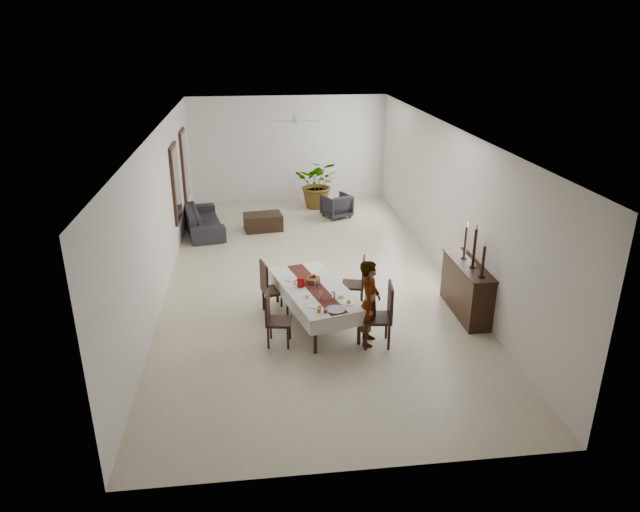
# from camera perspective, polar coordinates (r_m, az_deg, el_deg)

# --- Properties ---
(floor) EXTENTS (6.00, 12.00, 0.00)m
(floor) POSITION_cam_1_polar(r_m,az_deg,el_deg) (12.55, -1.17, -1.93)
(floor) COLOR beige
(floor) RESTS_ON ground
(ceiling) EXTENTS (6.00, 12.00, 0.02)m
(ceiling) POSITION_cam_1_polar(r_m,az_deg,el_deg) (11.64, -1.29, 12.65)
(ceiling) COLOR white
(ceiling) RESTS_ON wall_back
(wall_back) EXTENTS (6.00, 0.02, 3.20)m
(wall_back) POSITION_cam_1_polar(r_m,az_deg,el_deg) (17.81, -3.19, 10.62)
(wall_back) COLOR silver
(wall_back) RESTS_ON floor
(wall_front) EXTENTS (6.00, 0.02, 3.20)m
(wall_front) POSITION_cam_1_polar(r_m,az_deg,el_deg) (6.54, 4.11, -10.18)
(wall_front) COLOR silver
(wall_front) RESTS_ON floor
(wall_left) EXTENTS (0.02, 12.00, 3.20)m
(wall_left) POSITION_cam_1_polar(r_m,az_deg,el_deg) (12.09, -15.56, 4.41)
(wall_left) COLOR silver
(wall_left) RESTS_ON floor
(wall_right) EXTENTS (0.02, 12.00, 3.20)m
(wall_right) POSITION_cam_1_polar(r_m,az_deg,el_deg) (12.63, 12.50, 5.43)
(wall_right) COLOR silver
(wall_right) RESTS_ON floor
(dining_table_top) EXTENTS (1.43, 2.34, 0.05)m
(dining_table_top) POSITION_cam_1_polar(r_m,az_deg,el_deg) (10.35, -0.49, -3.33)
(dining_table_top) COLOR black
(dining_table_top) RESTS_ON table_leg_fl
(table_leg_fl) EXTENTS (0.08, 0.08, 0.64)m
(table_leg_fl) POSITION_cam_1_polar(r_m,az_deg,el_deg) (9.52, -0.47, -8.03)
(table_leg_fl) COLOR black
(table_leg_fl) RESTS_ON floor
(table_leg_fr) EXTENTS (0.08, 0.08, 0.64)m
(table_leg_fr) POSITION_cam_1_polar(r_m,az_deg,el_deg) (9.80, 3.92, -7.16)
(table_leg_fr) COLOR black
(table_leg_fr) RESTS_ON floor
(table_leg_bl) EXTENTS (0.08, 0.08, 0.64)m
(table_leg_bl) POSITION_cam_1_polar(r_m,az_deg,el_deg) (11.26, -4.29, -3.13)
(table_leg_bl) COLOR black
(table_leg_bl) RESTS_ON floor
(table_leg_br) EXTENTS (0.08, 0.08, 0.64)m
(table_leg_br) POSITION_cam_1_polar(r_m,az_deg,el_deg) (11.49, -0.50, -2.52)
(table_leg_br) COLOR black
(table_leg_br) RESTS_ON floor
(tablecloth_top) EXTENTS (1.63, 2.54, 0.01)m
(tablecloth_top) POSITION_cam_1_polar(r_m,az_deg,el_deg) (10.33, -0.49, -3.20)
(tablecloth_top) COLOR silver
(tablecloth_top) RESTS_ON dining_table_top
(tablecloth_drape_left) EXTENTS (0.61, 2.27, 0.27)m
(tablecloth_drape_left) POSITION_cam_1_polar(r_m,az_deg,el_deg) (10.23, -3.27, -4.33)
(tablecloth_drape_left) COLOR white
(tablecloth_drape_left) RESTS_ON dining_table_top
(tablecloth_drape_right) EXTENTS (0.61, 2.27, 0.27)m
(tablecloth_drape_right) POSITION_cam_1_polar(r_m,az_deg,el_deg) (10.57, 2.20, -3.39)
(tablecloth_drape_right) COLOR white
(tablecloth_drape_right) RESTS_ON dining_table_top
(tablecloth_drape_near) EXTENTS (1.04, 0.28, 0.27)m
(tablecloth_drape_near) POSITION_cam_1_polar(r_m,az_deg,el_deg) (9.43, 2.09, -6.71)
(tablecloth_drape_near) COLOR silver
(tablecloth_drape_near) RESTS_ON dining_table_top
(tablecloth_drape_far) EXTENTS (1.04, 0.28, 0.27)m
(tablecloth_drape_far) POSITION_cam_1_polar(r_m,az_deg,el_deg) (11.39, -2.61, -1.48)
(tablecloth_drape_far) COLOR white
(tablecloth_drape_far) RESTS_ON dining_table_top
(table_runner) EXTENTS (0.89, 2.27, 0.00)m
(table_runner) POSITION_cam_1_polar(r_m,az_deg,el_deg) (10.33, -0.49, -3.16)
(table_runner) COLOR maroon
(table_runner) RESTS_ON tablecloth_top
(red_pitcher) EXTENTS (0.17, 0.17, 0.18)m
(red_pitcher) POSITION_cam_1_polar(r_m,az_deg,el_deg) (10.34, -1.94, -2.61)
(red_pitcher) COLOR #9A0C0B
(red_pitcher) RESTS_ON tablecloth_top
(pitcher_handle) EXTENTS (0.11, 0.05, 0.11)m
(pitcher_handle) POSITION_cam_1_polar(r_m,az_deg,el_deg) (10.31, -2.34, -2.68)
(pitcher_handle) COLOR maroon
(pitcher_handle) RESTS_ON red_pitcher
(wine_glass_near) EXTENTS (0.06, 0.06, 0.15)m
(wine_glass_near) POSITION_cam_1_polar(r_m,az_deg,el_deg) (9.84, 1.34, -4.01)
(wine_glass_near) COLOR silver
(wine_glass_near) RESTS_ON tablecloth_top
(wine_glass_mid) EXTENTS (0.06, 0.06, 0.15)m
(wine_glass_mid) POSITION_cam_1_polar(r_m,az_deg,el_deg) (9.85, 0.06, -3.99)
(wine_glass_mid) COLOR white
(wine_glass_mid) RESTS_ON tablecloth_top
(wine_glass_far) EXTENTS (0.06, 0.06, 0.15)m
(wine_glass_far) POSITION_cam_1_polar(r_m,az_deg,el_deg) (10.35, -0.35, -2.65)
(wine_glass_far) COLOR white
(wine_glass_far) RESTS_ON tablecloth_top
(teacup_right) EXTENTS (0.08, 0.08, 0.05)m
(teacup_right) POSITION_cam_1_polar(r_m,az_deg,el_deg) (9.96, 2.11, -4.01)
(teacup_right) COLOR silver
(teacup_right) RESTS_ON saucer_right
(saucer_right) EXTENTS (0.14, 0.14, 0.01)m
(saucer_right) POSITION_cam_1_polar(r_m,az_deg,el_deg) (9.97, 2.10, -4.13)
(saucer_right) COLOR silver
(saucer_right) RESTS_ON tablecloth_top
(teacup_left) EXTENTS (0.08, 0.08, 0.05)m
(teacup_left) POSITION_cam_1_polar(r_m,az_deg,el_deg) (9.96, -1.29, -3.99)
(teacup_left) COLOR white
(teacup_left) RESTS_ON saucer_left
(saucer_left) EXTENTS (0.14, 0.14, 0.01)m
(saucer_left) POSITION_cam_1_polar(r_m,az_deg,el_deg) (9.97, -1.29, -4.10)
(saucer_left) COLOR white
(saucer_left) RESTS_ON tablecloth_top
(plate_near_right) EXTENTS (0.22, 0.22, 0.01)m
(plate_near_right) POSITION_cam_1_polar(r_m,az_deg,el_deg) (9.76, 2.89, -4.74)
(plate_near_right) COLOR white
(plate_near_right) RESTS_ON tablecloth_top
(bread_near_right) EXTENTS (0.08, 0.08, 0.08)m
(bread_near_right) POSITION_cam_1_polar(r_m,az_deg,el_deg) (9.75, 2.90, -4.61)
(bread_near_right) COLOR tan
(bread_near_right) RESTS_ON plate_near_right
(plate_near_left) EXTENTS (0.22, 0.22, 0.01)m
(plate_near_left) POSITION_cam_1_polar(r_m,az_deg,el_deg) (9.67, -0.54, -4.97)
(plate_near_left) COLOR silver
(plate_near_left) RESTS_ON tablecloth_top
(plate_far_left) EXTENTS (0.22, 0.22, 0.01)m
(plate_far_left) POSITION_cam_1_polar(r_m,az_deg,el_deg) (10.67, -2.92, -2.32)
(plate_far_left) COLOR silver
(plate_far_left) RESTS_ON tablecloth_top
(serving_tray) EXTENTS (0.33, 0.33, 0.02)m
(serving_tray) POSITION_cam_1_polar(r_m,az_deg,el_deg) (9.54, 1.59, -5.37)
(serving_tray) COLOR #46474C
(serving_tray) RESTS_ON tablecloth_top
(jam_jar_a) EXTENTS (0.06, 0.06, 0.07)m
(jam_jar_a) POSITION_cam_1_polar(r_m,az_deg,el_deg) (9.43, 0.53, -5.51)
(jam_jar_a) COLOR maroon
(jam_jar_a) RESTS_ON tablecloth_top
(jam_jar_b) EXTENTS (0.06, 0.06, 0.07)m
(jam_jar_b) POSITION_cam_1_polar(r_m,az_deg,el_deg) (9.45, -0.10, -5.47)
(jam_jar_b) COLOR #9A5416
(jam_jar_b) RESTS_ON tablecloth_top
(jam_jar_c) EXTENTS (0.06, 0.06, 0.07)m
(jam_jar_c) POSITION_cam_1_polar(r_m,az_deg,el_deg) (9.54, -0.05, -5.19)
(jam_jar_c) COLOR #9B5E16
(jam_jar_c) RESTS_ON tablecloth_top
(fruit_basket) EXTENTS (0.27, 0.27, 0.09)m
(fruit_basket) POSITION_cam_1_polar(r_m,az_deg,el_deg) (10.52, -0.71, -2.42)
(fruit_basket) COLOR brown
(fruit_basket) RESTS_ON tablecloth_top
(fruit_red) EXTENTS (0.08, 0.08, 0.08)m
(fruit_red) POSITION_cam_1_polar(r_m,az_deg,el_deg) (10.52, -0.61, -2.02)
(fruit_red) COLOR maroon
(fruit_red) RESTS_ON fruit_basket
(fruit_green) EXTENTS (0.07, 0.07, 0.07)m
(fruit_green) POSITION_cam_1_polar(r_m,az_deg,el_deg) (10.50, -0.95, -2.06)
(fruit_green) COLOR #4F7824
(fruit_green) RESTS_ON fruit_basket
(chair_right_near_seat) EXTENTS (0.52, 0.52, 0.05)m
(chair_right_near_seat) POSITION_cam_1_polar(r_m,az_deg,el_deg) (9.75, 5.71, -6.21)
(chair_right_near_seat) COLOR black
(chair_right_near_seat) RESTS_ON chair_right_near_leg_fl
(chair_right_near_leg_fl) EXTENTS (0.05, 0.05, 0.47)m
(chair_right_near_leg_fl) POSITION_cam_1_polar(r_m,az_deg,el_deg) (9.73, 6.90, -8.09)
(chair_right_near_leg_fl) COLOR black
(chair_right_near_leg_fl) RESTS_ON floor
(chair_right_near_leg_fr) EXTENTS (0.05, 0.05, 0.47)m
(chair_right_near_leg_fr) POSITION_cam_1_polar(r_m,az_deg,el_deg) (10.06, 6.65, -6.99)
(chair_right_near_leg_fr) COLOR black
(chair_right_near_leg_fr) RESTS_ON floor
(chair_right_near_leg_bl) EXTENTS (0.05, 0.05, 0.47)m
(chair_right_near_leg_bl) POSITION_cam_1_polar(r_m,az_deg,el_deg) (9.69, 4.61, -8.12)
(chair_right_near_leg_bl) COLOR black
(chair_right_near_leg_bl) RESTS_ON floor
(chair_right_near_leg_br) EXTENTS (0.05, 0.05, 0.47)m
(chair_right_near_leg_br) POSITION_cam_1_polar(r_m,az_deg,el_deg) (10.02, 4.44, -7.02)
(chair_right_near_leg_br) COLOR black
(chair_right_near_leg_br) RESTS_ON floor
(chair_right_near_back) EXTENTS (0.10, 0.47, 0.60)m
(chair_right_near_back) POSITION_cam_1_polar(r_m,az_deg,el_deg) (9.62, 7.06, -4.50)
(chair_right_near_back) COLOR black
(chair_right_near_back) RESTS_ON chair_right_near_seat
(chair_right_far_seat) EXTENTS (0.52, 0.52, 0.05)m
(chair_right_far_seat) POSITION_cam_1_polar(r_m,az_deg,el_deg) (11.04, 3.33, -2.90)
(chair_right_far_seat) COLOR black
(chair_right_far_seat) RESTS_ON chair_right_far_leg_fl
(chair_right_far_leg_fl) EXTENTS (0.05, 0.05, 0.42)m
(chair_right_far_leg_fl) POSITION_cam_1_polar(r_m,az_deg,el_deg) (10.98, 4.14, -4.43)
(chair_right_far_leg_fl) COLOR black
(chair_right_far_leg_fl) RESTS_ON floor
(chair_right_far_leg_fr) EXTENTS (0.05, 0.05, 0.42)m
(chair_right_far_leg_fr) POSITION_cam_1_polar(r_m,az_deg,el_deg) (11.29, 4.25, -3.66)
(chair_right_far_leg_fr) COLOR black
(chair_right_far_leg_fr) RESTS_ON floor
(chair_right_far_leg_bl) EXTENTS (0.05, 0.05, 0.42)m
(chair_right_far_leg_bl) POSITION_cam_1_polar(r_m,az_deg,el_deg) (11.00, 2.33, -4.34)
(chair_right_far_leg_bl) COLOR black
(chair_right_far_leg_bl) RESTS_ON floor
(chair_right_far_leg_br) EXTENTS (0.05, 0.05, 0.42)m
(chair_right_far_leg_br) POSITION_cam_1_polar(r_m,az_deg,el_deg) (11.31, 2.48, -3.57)
(chair_right_far_leg_br) COLOR black
(chair_right_far_leg_br) RESTS_ON floor
(chair_right_far_back) EXTENTS (0.14, 0.42, 0.54)m
(chair_right_far_back) POSITION_cam_1_polar(r_m,az_deg,el_deg) (10.91, 4.37, -1.56)
(chair_right_far_back) COLOR black
(chair_right_far_back) RESTS_ON chair_right_far_seat
(chair_left_near_seat) EXTENTS (0.47, 0.47, 0.05)m
(chair_left_near_seat) POSITION_cam_1_polar(r_m,az_deg,el_deg) (9.76, -4.14, -6.56)
(chair_left_near_seat) COLOR black
(chair_left_near_seat) RESTS_ON chair_left_near_leg_fl
(chair_left_near_leg_fl) EXTENTS (0.05, 0.05, 0.40)m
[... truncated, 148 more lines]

